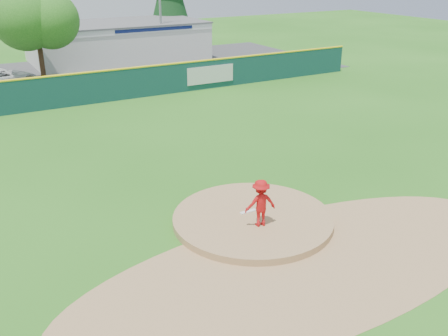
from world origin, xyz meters
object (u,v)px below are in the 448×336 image
pool_building_grp (118,41)px  deciduous_tree (36,20)px  van (2,78)px  pitcher (261,203)px

pool_building_grp → deciduous_tree: (-8.00, -6.99, 2.89)m
van → pool_building_grp: 12.67m
deciduous_tree → pitcher: bearing=-85.9°
van → deciduous_tree: size_ratio=0.67×
pitcher → deciduous_tree: deciduous_tree is taller
pitcher → van: bearing=-68.6°
pool_building_grp → deciduous_tree: deciduous_tree is taller
pitcher → pool_building_grp: pool_building_grp is taller
van → pool_building_grp: pool_building_grp is taller
pitcher → pool_building_grp: (6.14, 32.66, 0.61)m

